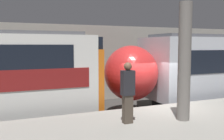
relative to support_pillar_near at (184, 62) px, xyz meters
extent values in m
plane|color=#33302D|center=(0.65, 2.05, -2.73)|extent=(120.00, 120.00, 0.00)
cube|color=gray|center=(0.65, -0.55, -2.28)|extent=(40.00, 5.21, 0.91)
cube|color=#9E998E|center=(0.65, 8.01, -0.53)|extent=(50.00, 0.15, 4.40)
cylinder|color=slate|center=(0.00, 0.00, 0.00)|extent=(0.39, 0.39, 3.64)
ellipsoid|color=red|center=(0.30, 4.12, -0.75)|extent=(2.42, 2.60, 2.51)
sphere|color=#F2EFCC|center=(-0.65, 4.12, -1.20)|extent=(0.20, 0.20, 0.20)
cube|color=orange|center=(-1.69, 4.12, -0.84)|extent=(0.25, 2.77, 2.39)
cube|color=black|center=(-1.69, 4.12, 0.35)|extent=(0.25, 2.49, 0.96)
sphere|color=#EA4C42|center=(-1.53, 3.48, -1.26)|extent=(0.18, 0.18, 0.18)
sphere|color=#EA4C42|center=(-1.53, 4.75, -1.26)|extent=(0.18, 0.18, 0.18)
cube|color=#473D33|center=(-1.76, 0.37, -1.40)|extent=(0.28, 0.20, 0.85)
cube|color=#232328|center=(-1.76, 0.37, -0.60)|extent=(0.38, 0.24, 0.74)
sphere|color=brown|center=(-1.76, 0.37, -0.11)|extent=(0.24, 0.24, 0.24)
camera|label=1|loc=(-5.22, -6.49, 0.50)|focal=42.00mm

